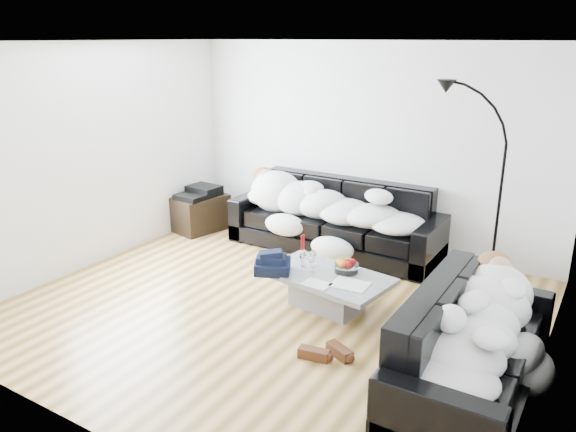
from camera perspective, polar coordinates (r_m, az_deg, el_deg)
The scene contains 24 objects.
ground at distance 5.81m, azimuth -1.57°, elevation -9.26°, with size 5.00×5.00×0.00m, color brown.
wall_back at distance 7.29m, azimuth 8.11°, elevation 7.01°, with size 5.00×0.02×2.60m, color silver.
wall_left at distance 7.00m, azimuth -19.17°, elevation 5.76°, with size 0.02×4.50×2.60m, color silver.
wall_right at distance 4.54m, azimuth 25.76°, elevation -1.22°, with size 0.02×4.50×2.60m, color silver.
ceiling at distance 5.18m, azimuth -1.82°, elevation 17.32°, with size 5.00×5.00×0.00m, color white.
sofa_back at distance 7.18m, azimuth 4.75°, elevation -0.11°, with size 2.71×0.94×0.89m, color black.
sofa_right at distance 4.60m, azimuth 18.38°, elevation -12.23°, with size 2.03×0.87×0.82m, color black.
sleeper_back at distance 7.08m, azimuth 4.61°, elevation 1.38°, with size 2.29×0.79×0.46m, color silver, non-canonical shape.
sleeper_right at distance 4.50m, azimuth 18.66°, elevation -9.77°, with size 1.74×0.73×0.42m, color silver, non-canonical shape.
teal_cushion at distance 5.03m, azimuth 19.79°, elevation -5.78°, with size 0.36×0.30×0.20m, color #093643.
coffee_table at distance 5.75m, azimuth 3.97°, elevation -7.59°, with size 1.25×0.73×0.37m, color #939699.
fruit_bowl at distance 5.71m, azimuth 5.96°, elevation -5.00°, with size 0.24×0.24×0.15m, color white.
wine_glass_a at distance 5.80m, azimuth 2.56°, elevation -4.37°, with size 0.08×0.08×0.18m, color white.
wine_glass_b at distance 5.81m, azimuth 1.61°, elevation -4.32°, with size 0.08×0.08×0.18m, color white.
wine_glass_c at distance 5.67m, azimuth 2.50°, elevation -4.95°, with size 0.07×0.07×0.17m, color white.
candle_left at distance 6.03m, azimuth 1.40°, elevation -3.13°, with size 0.05×0.05×0.25m, color maroon.
candle_right at distance 6.05m, azimuth 1.62°, elevation -3.06°, with size 0.05×0.05×0.25m, color maroon.
newspaper_a at distance 5.46m, azimuth 6.32°, elevation -6.88°, with size 0.35×0.27×0.01m, color silver.
newspaper_b at distance 5.44m, azimuth 2.94°, elevation -6.88°, with size 0.27×0.19×0.01m, color silver.
navy_jacket at distance 5.65m, azimuth -1.31°, elevation -4.09°, with size 0.37×0.31×0.19m, color black, non-canonical shape.
shoes at distance 4.97m, azimuth 3.88°, elevation -13.64°, with size 0.46×0.33×0.10m, color #472311, non-canonical shape.
av_cabinet at distance 8.06m, azimuth -8.87°, elevation 0.30°, with size 0.50×0.72×0.50m, color black.
stereo at distance 7.97m, azimuth -8.98°, elevation 2.44°, with size 0.44×0.34×0.13m, color black.
floor_lamp at distance 6.36m, azimuth 20.68°, elevation 1.42°, with size 0.71×0.28×1.95m, color black, non-canonical shape.
Camera 1 is at (2.84, -4.33, 2.64)m, focal length 35.00 mm.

